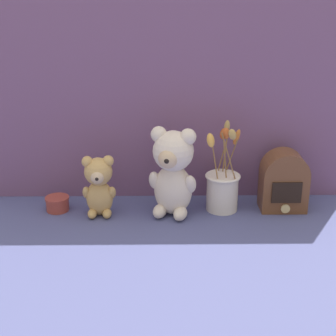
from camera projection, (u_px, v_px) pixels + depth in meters
ground_plane at (168, 214)px, 1.78m from camera, size 4.00×4.00×0.00m
backdrop_wall at (167, 103)px, 1.81m from camera, size 1.35×0.02×0.71m
teddy_bear_large at (173, 170)px, 1.72m from camera, size 0.17×0.16×0.31m
teddy_bear_medium at (99, 185)px, 1.74m from camera, size 0.11×0.11×0.21m
flower_vase at (222, 186)px, 1.79m from camera, size 0.14×0.15×0.32m
vintage_radio at (284, 181)px, 1.79m from camera, size 0.16×0.11×0.21m
decorative_tin_tall at (57, 204)px, 1.80m from camera, size 0.08×0.08×0.05m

